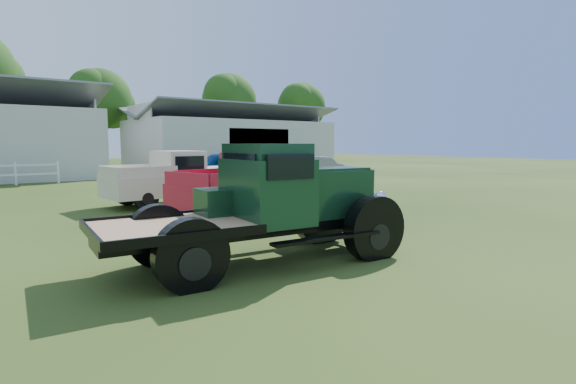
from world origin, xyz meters
TOP-DOWN VIEW (x-y plane):
  - ground at (0.00, 0.00)m, footprint 120.00×120.00m
  - shed_right at (14.00, 27.00)m, footprint 16.80×9.20m
  - tree_c at (5.00, 33.00)m, footprint 5.40×5.40m
  - tree_d at (18.00, 34.00)m, footprint 6.00×6.00m
  - tree_e at (26.00, 32.00)m, footprint 5.70×5.70m
  - vintage_flatbed at (-1.55, -0.26)m, footprint 5.64×2.72m
  - red_pickup at (1.30, 4.22)m, footprint 5.57×3.07m
  - white_pickup at (0.56, 8.16)m, footprint 5.16×2.26m
  - misc_car_blue at (6.80, 14.37)m, footprint 5.39×3.05m
  - misc_car_grey at (11.51, 12.74)m, footprint 4.43×2.79m

SIDE VIEW (x-z plane):
  - ground at x=0.00m, z-range 0.00..0.00m
  - misc_car_grey at x=11.51m, z-range 0.00..1.38m
  - misc_car_blue at x=6.80m, z-range 0.00..1.73m
  - white_pickup at x=0.56m, z-range 0.00..1.85m
  - red_pickup at x=1.30m, z-range 0.00..1.92m
  - vintage_flatbed at x=-1.55m, z-range 0.00..2.16m
  - shed_right at x=14.00m, z-range 0.00..5.20m
  - tree_c at x=5.00m, z-range 0.00..9.00m
  - tree_e at x=26.00m, z-range 0.00..9.50m
  - tree_d at x=18.00m, z-range 0.00..10.00m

